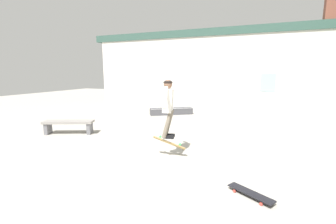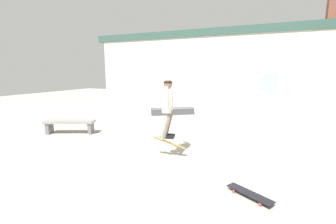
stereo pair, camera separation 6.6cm
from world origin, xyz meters
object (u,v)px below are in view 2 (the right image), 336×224
(skate_ledge, at_px, (173,111))
(skater, at_px, (168,104))
(park_bench, at_px, (70,124))
(skateboard_flipping, at_px, (169,143))
(skateboard_resting, at_px, (250,194))

(skate_ledge, xyz_separation_m, skater, (2.03, -5.56, 1.21))
(park_bench, height_order, skater, skater)
(skate_ledge, bearing_deg, skateboard_flipping, -103.51)
(skate_ledge, bearing_deg, skateboard_resting, -92.93)
(park_bench, xyz_separation_m, skateboard_flipping, (4.09, -0.73, 0.03))
(skateboard_flipping, bearing_deg, park_bench, 153.50)
(skate_ledge, relative_size, skater, 1.44)
(skate_ledge, xyz_separation_m, skateboard_resting, (4.06, -6.79, -0.10))
(park_bench, bearing_deg, skateboard_resting, -41.23)
(skate_ledge, distance_m, skateboard_flipping, 5.91)
(skate_ledge, height_order, skateboard_flipping, skateboard_flipping)
(skater, distance_m, skateboard_resting, 2.71)
(skate_ledge, xyz_separation_m, skateboard_flipping, (2.05, -5.54, 0.20))
(skater, bearing_deg, park_bench, 156.98)
(park_bench, height_order, skateboard_flipping, skateboard_flipping)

